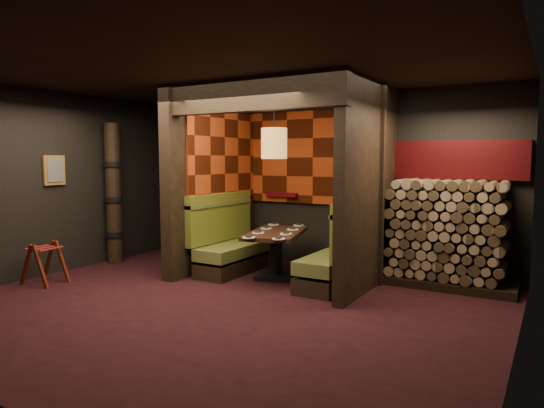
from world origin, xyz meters
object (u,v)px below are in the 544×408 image
Objects in this scene: booth_bench_right at (341,258)px; booth_bench_left at (232,246)px; totem_column at (114,194)px; pendant_lamp at (274,143)px; luggage_rack at (45,262)px; dining_table at (276,247)px; firewood_stack at (452,234)px.

booth_bench_left is at bearing 180.00° from booth_bench_right.
totem_column is (-2.09, -0.55, 0.79)m from booth_bench_left.
pendant_lamp is (-1.03, -0.12, 1.62)m from booth_bench_right.
booth_bench_left reaches higher than luggage_rack.
firewood_stack is (2.38, 0.77, 0.27)m from dining_table.
booth_bench_right is 1.07× the size of dining_table.
firewood_stack reaches higher than luggage_rack.
totem_column reaches higher than dining_table.
dining_table is 3.36m from luggage_rack.
booth_bench_left is 2.50× the size of luggage_rack.
totem_column is at bearing -172.14° from booth_bench_right.
totem_column reaches higher than firewood_stack.
luggage_rack is at bearing -144.51° from pendant_lamp.
dining_table is (0.86, -0.07, 0.08)m from booth_bench_left.
booth_bench_right is 2.50× the size of luggage_rack.
booth_bench_right is 0.67× the size of totem_column.
booth_bench_right is 4.10m from totem_column.
booth_bench_left is 1.07× the size of dining_table.
dining_table is 3.07m from totem_column.
dining_table is 0.62× the size of totem_column.
booth_bench_left is 0.67× the size of totem_column.
firewood_stack is (3.25, 0.70, 0.35)m from booth_bench_left.
totem_column is at bearing -170.86° from dining_table.
firewood_stack is (5.09, 2.76, 0.43)m from luggage_rack.
firewood_stack reaches higher than booth_bench_left.
booth_bench_left is at bearing 48.12° from luggage_rack.
firewood_stack is at bearing 13.19° from totem_column.
pendant_lamp reaches higher than booth_bench_right.
totem_column is at bearing 99.21° from luggage_rack.
luggage_rack is 5.81m from firewood_stack.
luggage_rack is (-1.84, -2.06, -0.08)m from booth_bench_left.
pendant_lamp is at bearing 35.49° from luggage_rack.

